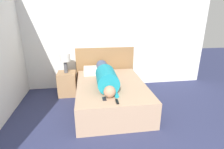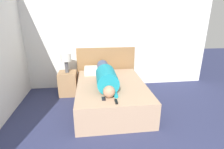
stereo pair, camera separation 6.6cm
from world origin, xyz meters
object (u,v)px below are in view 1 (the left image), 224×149
nightstand (67,84)px  tv_remote (117,102)px  pillow_near_headboard (94,71)px  person_lying (106,76)px  cell_phone (104,99)px  bed (111,95)px  table_lamp (65,59)px

nightstand → tv_remote: (0.95, -1.49, 0.23)m
nightstand → pillow_near_headboard: size_ratio=1.10×
person_lying → cell_phone: 0.71m
nightstand → tv_remote: size_ratio=3.72×
nightstand → person_lying: person_lying is taller
nightstand → person_lying: (0.85, -0.68, 0.39)m
bed → person_lying: 0.43m
pillow_near_headboard → tv_remote: (0.29, -1.51, -0.06)m
nightstand → cell_phone: size_ratio=4.30×
pillow_near_headboard → nightstand: bearing=-178.6°
table_lamp → pillow_near_headboard: bearing=1.4°
bed → table_lamp: table_lamp is taller
table_lamp → person_lying: bearing=-38.5°
person_lying → bed: bearing=-7.6°
nightstand → pillow_near_headboard: 0.72m
bed → pillow_near_headboard: pillow_near_headboard is taller
bed → tv_remote: size_ratio=12.86×
table_lamp → person_lying: (0.85, -0.68, -0.21)m
person_lying → pillow_near_headboard: bearing=105.5°
table_lamp → person_lying: size_ratio=0.28×
person_lying → tv_remote: (0.09, -0.82, -0.16)m
nightstand → pillow_near_headboard: pillow_near_headboard is taller
tv_remote → nightstand: bearing=122.3°
bed → person_lying: (-0.11, 0.01, 0.42)m
bed → nightstand: (-0.96, 0.69, 0.03)m
person_lying → tv_remote: person_lying is taller
tv_remote → cell_phone: (-0.19, 0.14, -0.01)m
bed → tv_remote: bearing=-91.0°
cell_phone → tv_remote: bearing=-35.2°
table_lamp → cell_phone: table_lamp is taller
tv_remote → cell_phone: size_ratio=1.15×
nightstand → person_lying: size_ratio=0.34×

